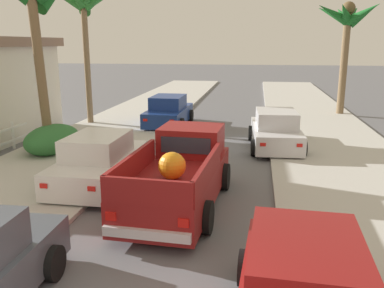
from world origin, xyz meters
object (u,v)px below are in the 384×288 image
(car_right_near, at_px, (99,162))
(hedge_bush, at_px, (52,139))
(car_right_mid, at_px, (276,131))
(car_left_near, at_px, (169,112))
(pickup_truck, at_px, (180,175))
(palm_tree_right_fore, at_px, (84,5))
(palm_tree_left_fore, at_px, (346,23))

(car_right_near, xyz_separation_m, hedge_bush, (-3.11, 3.15, -0.16))
(car_right_mid, relative_size, hedge_bush, 1.55)
(car_right_near, bearing_deg, car_left_near, 89.31)
(car_right_near, bearing_deg, car_right_mid, 44.88)
(pickup_truck, bearing_deg, car_right_mid, 67.15)
(car_right_mid, bearing_deg, hedge_bush, -165.73)
(hedge_bush, bearing_deg, palm_tree_right_fore, 98.66)
(car_left_near, bearing_deg, hedge_bush, -117.85)
(pickup_truck, height_order, palm_tree_left_fore, palm_tree_left_fore)
(palm_tree_right_fore, height_order, hedge_bush, palm_tree_right_fore)
(car_left_near, distance_m, car_right_mid, 6.53)
(car_right_near, height_order, car_right_mid, same)
(car_right_near, bearing_deg, palm_tree_left_fore, 56.00)
(palm_tree_right_fore, xyz_separation_m, hedge_bush, (0.88, -5.80, -5.38))
(car_right_mid, bearing_deg, car_right_near, -135.12)
(car_right_mid, xyz_separation_m, palm_tree_right_fore, (-9.31, 3.65, 5.22))
(car_left_near, xyz_separation_m, car_right_mid, (5.21, -3.95, 0.00))
(pickup_truck, xyz_separation_m, palm_tree_right_fore, (-6.62, 10.02, 5.15))
(car_right_mid, distance_m, palm_tree_left_fore, 10.41)
(pickup_truck, distance_m, car_left_near, 10.62)
(palm_tree_left_fore, bearing_deg, car_right_near, -124.00)
(palm_tree_right_fore, bearing_deg, pickup_truck, -56.53)
(palm_tree_left_fore, bearing_deg, palm_tree_right_fore, -160.00)
(palm_tree_right_fore, bearing_deg, car_right_mid, -21.43)
(car_left_near, height_order, palm_tree_left_fore, palm_tree_left_fore)
(car_left_near, distance_m, palm_tree_left_fore, 11.20)
(car_right_near, distance_m, hedge_bush, 4.43)
(palm_tree_left_fore, distance_m, hedge_bush, 17.00)
(pickup_truck, relative_size, car_right_near, 1.24)
(car_right_mid, height_order, palm_tree_right_fore, palm_tree_right_fore)
(palm_tree_right_fore, distance_m, hedge_bush, 7.96)
(car_left_near, bearing_deg, palm_tree_right_fore, -175.90)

